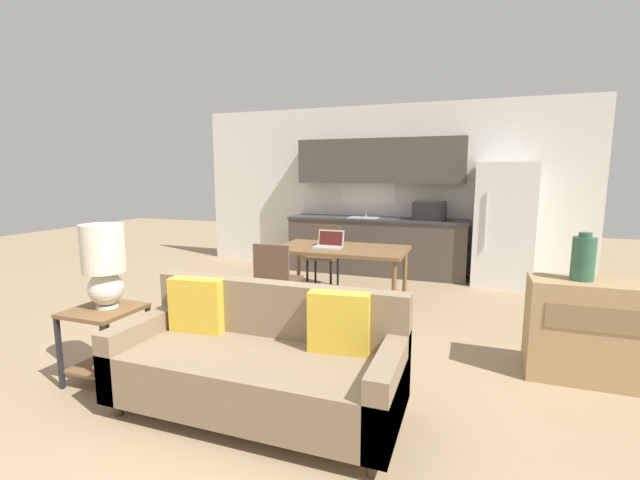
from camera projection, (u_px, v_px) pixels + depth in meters
name	position (u px, v px, depth m)	size (l,w,h in m)	color
ground_plane	(241.00, 405.00, 2.98)	(20.00, 20.00, 0.00)	#9E8460
wall_back	(381.00, 189.00, 7.08)	(6.40, 0.07, 2.70)	silver
kitchen_counter	(378.00, 221.00, 6.87)	(2.83, 0.65, 2.15)	#4C443D
refrigerator	(503.00, 224.00, 6.16)	(0.80, 0.72, 1.76)	white
dining_table	(341.00, 252.00, 5.09)	(1.54, 0.88, 0.73)	brown
couch	(261.00, 361.00, 2.90)	(1.92, 0.80, 0.84)	#3D2D1E
side_table	(105.00, 332.00, 3.28)	(0.48, 0.48, 0.58)	brown
table_lamp	(104.00, 262.00, 3.23)	(0.31, 0.31, 0.64)	silver
credenza	(594.00, 331.00, 3.29)	(0.95, 0.41, 0.79)	tan
vase	(583.00, 258.00, 3.25)	(0.17, 0.17, 0.37)	#336047
dining_chair_near_left	(276.00, 277.00, 4.58)	(0.43, 0.43, 0.87)	brown
dining_chair_far_left	(324.00, 252.00, 6.04)	(0.43, 0.43, 0.87)	brown
laptop	(329.00, 243.00, 5.08)	(0.32, 0.26, 0.20)	#B7BABC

